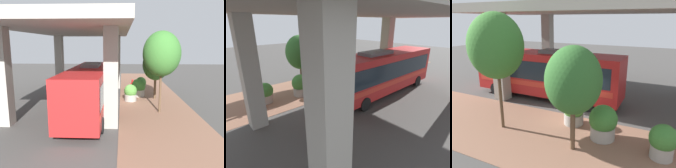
# 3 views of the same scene
# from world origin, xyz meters

# --- Properties ---
(ground_plane) EXTENTS (80.00, 80.00, 0.00)m
(ground_plane) POSITION_xyz_m (0.00, 0.00, 0.00)
(ground_plane) COLOR #474442
(ground_plane) RESTS_ON ground
(sidewalk_strip) EXTENTS (6.00, 40.00, 0.02)m
(sidewalk_strip) POSITION_xyz_m (-3.00, 0.00, 0.01)
(sidewalk_strip) COLOR #845B47
(sidewalk_strip) RESTS_ON ground
(overpass) EXTENTS (9.40, 20.91, 6.97)m
(overpass) POSITION_xyz_m (4.00, 0.00, 6.15)
(overpass) COLOR #9E998E
(overpass) RESTS_ON ground
(bus) EXTENTS (2.80, 11.52, 3.77)m
(bus) POSITION_xyz_m (2.30, 3.57, 2.04)
(bus) COLOR #B21E1E
(bus) RESTS_ON ground
(fire_hydrant) EXTENTS (0.53, 0.25, 1.13)m
(fire_hydrant) POSITION_xyz_m (-1.44, -6.12, 0.57)
(fire_hydrant) COLOR #B21919
(fire_hydrant) RESTS_ON ground
(planter_front) EXTENTS (1.44, 1.44, 1.82)m
(planter_front) POSITION_xyz_m (-1.88, -2.13, 0.90)
(planter_front) COLOR #9E998E
(planter_front) RESTS_ON ground
(planter_middle) EXTENTS (1.21, 1.21, 1.60)m
(planter_middle) POSITION_xyz_m (-2.35, -4.93, 0.82)
(planter_middle) COLOR #9E998E
(planter_middle) RESTS_ON ground
(planter_back) EXTENTS (1.22, 1.22, 1.59)m
(planter_back) POSITION_xyz_m (-0.99, -0.14, 0.77)
(planter_back) COLOR #9E998E
(planter_back) RESTS_ON ground
(street_tree_near) EXTENTS (2.85, 2.85, 6.30)m
(street_tree_near) POSITION_xyz_m (-3.15, 3.31, 4.58)
(street_tree_near) COLOR brown
(street_tree_near) RESTS_ON ground
(street_tree_far) EXTENTS (2.53, 2.53, 4.90)m
(street_tree_far) POSITION_xyz_m (-3.41, -1.13, 3.36)
(street_tree_far) COLOR brown
(street_tree_far) RESTS_ON ground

